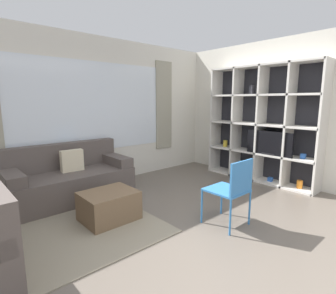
% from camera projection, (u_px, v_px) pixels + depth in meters
% --- Properties ---
extents(ground_plane, '(16.00, 16.00, 0.00)m').
position_uv_depth(ground_plane, '(252.00, 261.00, 2.58)').
color(ground_plane, '#665B51').
extents(wall_back, '(6.63, 0.11, 2.70)m').
position_uv_depth(wall_back, '(93.00, 112.00, 4.77)').
color(wall_back, silver).
rests_on(wall_back, ground_plane).
extents(wall_right, '(0.07, 4.47, 2.70)m').
position_uv_depth(wall_right, '(256.00, 111.00, 5.35)').
color(wall_right, silver).
rests_on(wall_right, ground_plane).
extents(area_rug, '(2.33, 2.13, 0.01)m').
position_uv_depth(area_rug, '(53.00, 230.00, 3.19)').
color(area_rug, gray).
rests_on(area_rug, ground_plane).
extents(shelving_unit, '(0.39, 2.21, 2.22)m').
position_uv_depth(shelving_unit, '(262.00, 125.00, 5.07)').
color(shelving_unit, '#232328').
rests_on(shelving_unit, ground_plane).
extents(couch_main, '(1.86, 0.85, 0.87)m').
position_uv_depth(couch_main, '(70.00, 180.00, 4.16)').
color(couch_main, '#564C47').
rests_on(couch_main, ground_plane).
extents(ottoman, '(0.68, 0.56, 0.39)m').
position_uv_depth(ottoman, '(109.00, 206.00, 3.45)').
color(ottoman, brown).
rests_on(ottoman, ground_plane).
extents(folding_chair, '(0.44, 0.46, 0.86)m').
position_uv_depth(folding_chair, '(232.00, 187.00, 3.22)').
color(folding_chair, '#3375B7').
rests_on(folding_chair, ground_plane).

